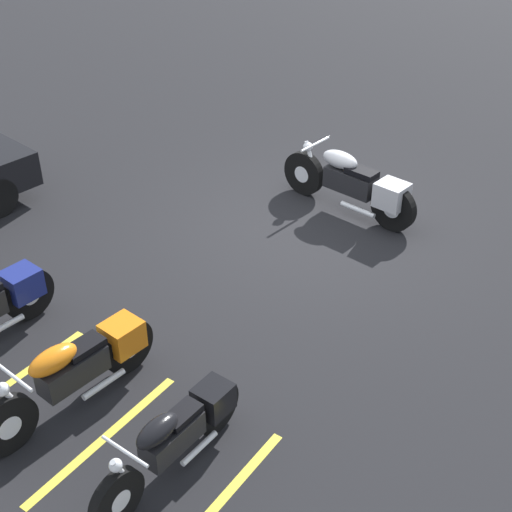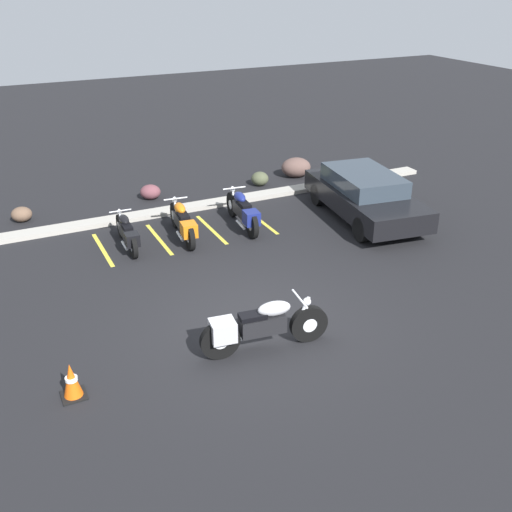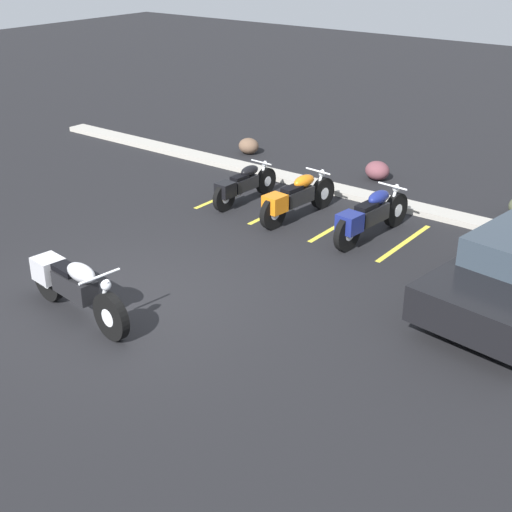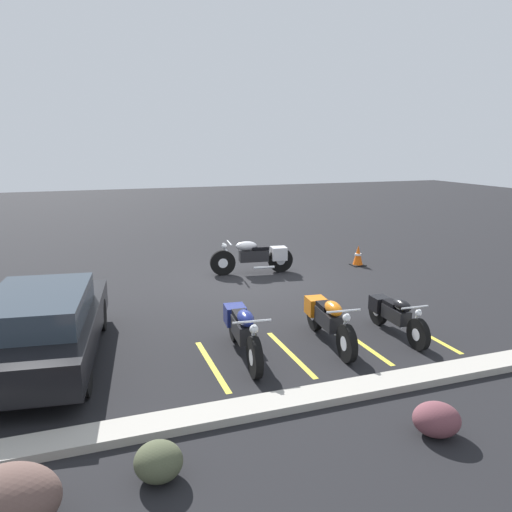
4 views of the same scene
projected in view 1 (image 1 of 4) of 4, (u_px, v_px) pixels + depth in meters
The scene contains 7 objects.
ground at pixel (306, 228), 10.77m from camera, with size 60.00×60.00×0.00m, color black.
motorcycle_silver_featured at pixel (354, 184), 10.88m from camera, with size 2.42×0.74×0.95m.
parked_bike_0 at pixel (177, 435), 6.79m from camera, with size 0.56×1.99×0.78m.
parked_bike_1 at pixel (78, 368), 7.50m from camera, with size 0.64×2.23×0.88m.
stall_line_0 at pixel (216, 506), 6.61m from camera, with size 0.10×2.10×0.00m, color gold.
stall_line_1 at pixel (104, 438), 7.30m from camera, with size 0.10×2.10×0.00m, color gold.
stall_line_2 at pixel (11, 382), 7.99m from camera, with size 0.10×2.10×0.00m, color gold.
Camera 1 is at (-4.64, 8.00, 5.58)m, focal length 50.00 mm.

